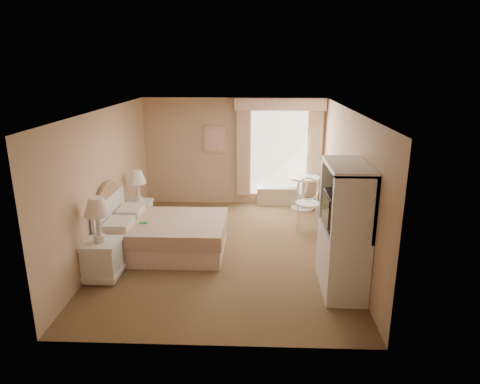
{
  "coord_description": "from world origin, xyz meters",
  "views": [
    {
      "loc": [
        0.54,
        -7.1,
        3.23
      ],
      "look_at": [
        0.24,
        0.3,
        1.01
      ],
      "focal_mm": 32.0,
      "sensor_mm": 36.0,
      "label": 1
    }
  ],
  "objects_px": {
    "bed": "(162,234)",
    "nightstand_far": "(139,207)",
    "round_table": "(303,187)",
    "nightstand_near": "(101,250)",
    "cafe_chair": "(308,199)",
    "armoire": "(344,239)"
  },
  "relations": [
    {
      "from": "armoire",
      "to": "bed",
      "type": "bearing_deg",
      "value": 157.79
    },
    {
      "from": "armoire",
      "to": "round_table",
      "type": "bearing_deg",
      "value": 93.07
    },
    {
      "from": "nightstand_near",
      "to": "nightstand_far",
      "type": "height_order",
      "value": "nightstand_near"
    },
    {
      "from": "bed",
      "to": "armoire",
      "type": "distance_m",
      "value": 3.21
    },
    {
      "from": "nightstand_far",
      "to": "armoire",
      "type": "height_order",
      "value": "armoire"
    },
    {
      "from": "nightstand_near",
      "to": "cafe_chair",
      "type": "xyz_separation_m",
      "value": [
        3.42,
        2.4,
        0.1
      ]
    },
    {
      "from": "bed",
      "to": "nightstand_far",
      "type": "xyz_separation_m",
      "value": [
        -0.71,
        1.14,
        0.11
      ]
    },
    {
      "from": "nightstand_near",
      "to": "armoire",
      "type": "xyz_separation_m",
      "value": [
        3.65,
        -0.14,
        0.3
      ]
    },
    {
      "from": "round_table",
      "to": "cafe_chair",
      "type": "distance_m",
      "value": 1.14
    },
    {
      "from": "cafe_chair",
      "to": "bed",
      "type": "bearing_deg",
      "value": -148.88
    },
    {
      "from": "nightstand_far",
      "to": "armoire",
      "type": "bearing_deg",
      "value": -32.65
    },
    {
      "from": "bed",
      "to": "nightstand_far",
      "type": "relative_size",
      "value": 1.76
    },
    {
      "from": "bed",
      "to": "cafe_chair",
      "type": "bearing_deg",
      "value": 26.36
    },
    {
      "from": "nightstand_far",
      "to": "round_table",
      "type": "xyz_separation_m",
      "value": [
        3.46,
        1.34,
        0.07
      ]
    },
    {
      "from": "bed",
      "to": "nightstand_far",
      "type": "bearing_deg",
      "value": 122.05
    },
    {
      "from": "nightstand_near",
      "to": "armoire",
      "type": "bearing_deg",
      "value": -2.17
    },
    {
      "from": "nightstand_near",
      "to": "nightstand_far",
      "type": "bearing_deg",
      "value": 90.0
    },
    {
      "from": "bed",
      "to": "cafe_chair",
      "type": "distance_m",
      "value": 3.04
    },
    {
      "from": "bed",
      "to": "round_table",
      "type": "height_order",
      "value": "bed"
    },
    {
      "from": "round_table",
      "to": "bed",
      "type": "bearing_deg",
      "value": -137.82
    },
    {
      "from": "nightstand_near",
      "to": "round_table",
      "type": "bearing_deg",
      "value": 45.73
    },
    {
      "from": "nightstand_far",
      "to": "round_table",
      "type": "height_order",
      "value": "nightstand_far"
    }
  ]
}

